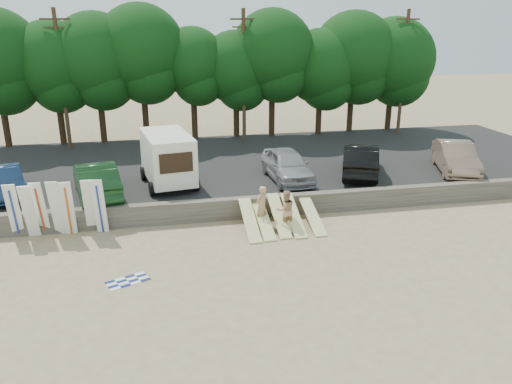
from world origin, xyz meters
TOP-DOWN VIEW (x-y plane):
  - ground at (0.00, 0.00)m, footprint 120.00×120.00m
  - seawall at (0.00, 3.00)m, footprint 44.00×0.50m
  - parking_lot at (0.00, 10.50)m, footprint 44.00×14.50m
  - treeline at (0.06, 17.50)m, footprint 34.44×6.61m
  - utility_poles at (2.00, 16.00)m, footprint 25.80×0.26m
  - box_trailer at (-3.74, 6.59)m, footprint 3.00×4.60m
  - car_0 at (-11.64, 6.43)m, footprint 2.83×4.61m
  - car_1 at (-7.27, 5.48)m, footprint 2.90×5.56m
  - car_2 at (2.58, 6.21)m, footprint 2.18×4.98m
  - car_3 at (6.85, 6.38)m, footprint 3.72×5.62m
  - car_4 at (12.36, 5.75)m, footprint 3.44×5.46m
  - surfboard_upright_0 at (-10.38, 2.55)m, footprint 0.54×0.68m
  - surfboard_upright_1 at (-9.74, 2.39)m, footprint 0.52×0.80m
  - surfboard_upright_2 at (-9.33, 2.58)m, footprint 0.56×0.68m
  - surfboard_upright_3 at (-8.66, 2.53)m, footprint 0.57×0.64m
  - surfboard_upright_4 at (-8.17, 2.40)m, footprint 0.54×0.64m
  - surfboard_upright_5 at (-7.28, 2.55)m, footprint 0.51×0.65m
  - surfboard_upright_6 at (-6.86, 2.36)m, footprint 0.55×0.57m
  - surfboard_low_0 at (-0.41, 1.35)m, footprint 0.56×2.85m
  - surfboard_low_1 at (0.24, 1.47)m, footprint 0.56×2.91m
  - surfboard_low_2 at (0.97, 1.52)m, footprint 0.56×2.82m
  - surfboard_low_3 at (1.61, 1.42)m, footprint 0.56×2.81m
  - surfboard_low_4 at (2.53, 1.49)m, footprint 0.56×2.89m
  - beachgoer_a at (0.25, 1.90)m, footprint 0.82×0.78m
  - beachgoer_b at (1.19, 1.24)m, footprint 0.94×0.76m
  - cooler at (0.28, 2.39)m, footprint 0.44×0.39m
  - gear_bag at (1.67, 2.40)m, footprint 0.37×0.34m
  - beach_towel at (-5.60, -2.23)m, footprint 1.96×1.96m

SIDE VIEW (x-z plane):
  - ground at x=0.00m, z-range 0.00..0.00m
  - beach_towel at x=-5.60m, z-range 0.01..0.01m
  - gear_bag at x=1.67m, z-range 0.00..0.22m
  - cooler at x=0.28m, z-range 0.00..0.32m
  - parking_lot at x=0.00m, z-range 0.00..0.70m
  - surfboard_low_1 at x=0.24m, z-range 0.00..0.85m
  - surfboard_low_4 at x=2.53m, z-range 0.00..0.95m
  - seawall at x=0.00m, z-range 0.00..1.00m
  - surfboard_low_0 at x=-0.41m, z-range 0.00..1.07m
  - surfboard_low_2 at x=0.97m, z-range 0.00..1.16m
  - surfboard_low_3 at x=1.61m, z-range 0.00..1.17m
  - beachgoer_b at x=1.19m, z-range 0.00..1.84m
  - beachgoer_a at x=0.25m, z-range 0.00..1.89m
  - surfboard_upright_1 at x=-9.74m, z-range 0.00..2.51m
  - surfboard_upright_0 at x=-10.38m, z-range 0.00..2.55m
  - surfboard_upright_5 at x=-7.28m, z-range 0.00..2.55m
  - surfboard_upright_2 at x=-9.33m, z-range 0.00..2.55m
  - surfboard_upright_4 at x=-8.17m, z-range 0.00..2.55m
  - surfboard_upright_3 at x=-8.66m, z-range 0.00..2.56m
  - surfboard_upright_6 at x=-6.86m, z-range 0.00..2.57m
  - car_0 at x=-11.64m, z-range 0.70..2.14m
  - car_2 at x=2.58m, z-range 0.70..2.37m
  - car_4 at x=12.36m, z-range 0.70..2.40m
  - car_1 at x=-7.27m, z-range 0.70..2.44m
  - car_3 at x=6.85m, z-range 0.70..2.45m
  - box_trailer at x=-3.74m, z-range 0.87..3.61m
  - utility_poles at x=2.00m, z-range 0.93..9.93m
  - treeline at x=0.06m, z-range 1.69..11.12m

